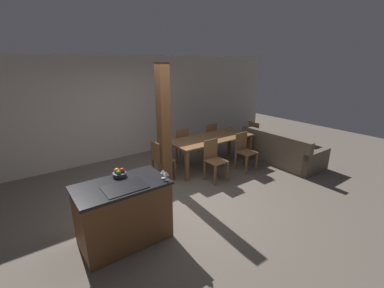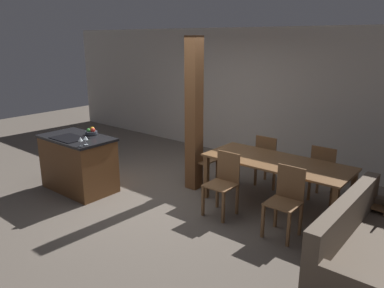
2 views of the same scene
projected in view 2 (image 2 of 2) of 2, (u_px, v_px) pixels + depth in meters
The scene contains 15 objects.
ground_plane at pixel (156, 196), 6.12m from camera, with size 16.00×16.00×0.00m, color #665B51.
wall_back at pixel (249, 94), 7.84m from camera, with size 11.20×0.08×2.70m.
kitchen_island at pixel (79, 163), 6.28m from camera, with size 1.28×0.75×0.93m.
fruit_bowl at pixel (91, 132), 6.28m from camera, with size 0.20×0.20×0.11m.
wine_glass_near at pixel (80, 139), 5.56m from camera, with size 0.08×0.08×0.14m.
wine_glass_middle at pixel (86, 138), 5.63m from camera, with size 0.08×0.08×0.14m.
dining_table at pixel (276, 166), 5.56m from camera, with size 2.16×0.90×0.74m.
dining_chair_near_left at pixel (223, 182), 5.40m from camera, with size 0.40×0.40×0.91m.
dining_chair_near_right at pixel (286, 200), 4.81m from camera, with size 0.40×0.40×0.91m.
dining_chair_far_left at pixel (268, 159), 6.41m from camera, with size 0.40×0.40×0.91m.
dining_chair_far_right at pixel (324, 172), 5.81m from camera, with size 0.40×0.40×0.91m.
dining_chair_head_end at pixel (200, 158), 6.49m from camera, with size 0.40×0.40×0.91m.
dining_chair_foot_end at pixel (380, 203), 4.72m from camera, with size 0.40×0.40×0.91m.
couch at pixel (376, 255), 3.99m from camera, with size 0.96×2.02×0.83m.
timber_post at pixel (194, 115), 6.14m from camera, with size 0.22×0.22×2.53m.
Camera 2 is at (4.03, -4.00, 2.50)m, focal length 35.00 mm.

